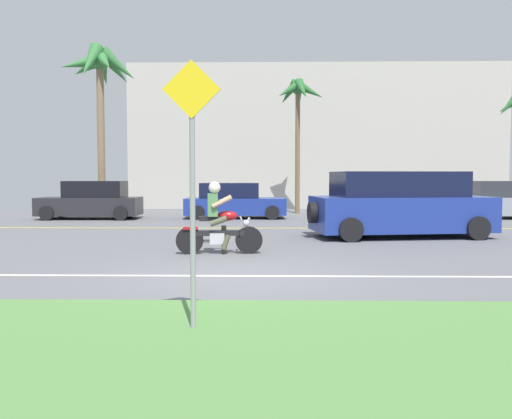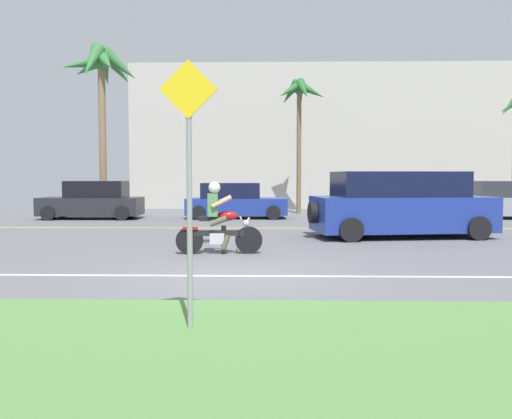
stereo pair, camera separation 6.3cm
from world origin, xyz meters
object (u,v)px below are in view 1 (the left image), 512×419
(parked_car_0, at_px, (91,201))
(parked_car_2, at_px, (388,201))
(motorcyclist, at_px, (219,223))
(suv_nearby, at_px, (400,205))
(palm_tree_1, at_px, (100,73))
(parked_car_3, at_px, (502,201))
(street_sign, at_px, (192,170))
(palm_tree_0, at_px, (298,100))
(parked_car_1, at_px, (234,202))

(parked_car_0, xyz_separation_m, parked_car_2, (11.79, -0.03, 0.04))
(motorcyclist, relative_size, suv_nearby, 0.37)
(parked_car_2, distance_m, palm_tree_1, 13.39)
(parked_car_0, bearing_deg, parked_car_2, -0.15)
(parked_car_3, relative_size, street_sign, 1.54)
(motorcyclist, distance_m, suv_nearby, 5.91)
(parked_car_3, xyz_separation_m, street_sign, (-10.31, -16.60, 1.06))
(palm_tree_0, bearing_deg, parked_car_0, -157.65)
(motorcyclist, xyz_separation_m, street_sign, (0.26, -6.14, 1.10))
(motorcyclist, bearing_deg, parked_car_0, 121.25)
(motorcyclist, xyz_separation_m, parked_car_1, (-0.30, 10.29, 0.00))
(parked_car_0, bearing_deg, street_sign, -68.71)
(motorcyclist, height_order, palm_tree_1, palm_tree_1)
(palm_tree_0, bearing_deg, street_sign, -96.42)
(suv_nearby, bearing_deg, motorcyclist, -144.03)
(suv_nearby, height_order, parked_car_0, suv_nearby)
(parked_car_1, bearing_deg, street_sign, -88.04)
(motorcyclist, xyz_separation_m, parked_car_2, (5.84, 9.77, 0.07))
(parked_car_0, height_order, parked_car_3, parked_car_0)
(motorcyclist, distance_m, parked_car_3, 14.87)
(palm_tree_0, bearing_deg, palm_tree_1, -172.01)
(motorcyclist, xyz_separation_m, palm_tree_0, (2.45, 13.25, 4.47))
(motorcyclist, height_order, street_sign, street_sign)
(suv_nearby, relative_size, parked_car_1, 1.27)
(suv_nearby, relative_size, parked_car_2, 1.31)
(motorcyclist, bearing_deg, suv_nearby, 35.97)
(motorcyclist, distance_m, parked_car_1, 10.30)
(suv_nearby, distance_m, palm_tree_1, 14.89)
(suv_nearby, bearing_deg, parked_car_1, 126.67)
(suv_nearby, xyz_separation_m, parked_car_1, (-5.08, 6.82, -0.22))
(street_sign, bearing_deg, parked_car_0, 111.29)
(street_sign, bearing_deg, parked_car_3, 58.15)
(motorcyclist, height_order, suv_nearby, suv_nearby)
(palm_tree_0, bearing_deg, parked_car_2, -45.77)
(parked_car_1, relative_size, street_sign, 1.40)
(parked_car_1, xyz_separation_m, street_sign, (0.56, -16.44, 1.10))
(parked_car_0, bearing_deg, parked_car_1, 4.99)
(parked_car_1, bearing_deg, palm_tree_0, 47.13)
(motorcyclist, distance_m, parked_car_0, 11.47)
(parked_car_0, relative_size, parked_car_3, 0.88)
(parked_car_3, distance_m, street_sign, 19.57)
(motorcyclist, relative_size, parked_car_2, 0.48)
(palm_tree_1, relative_size, street_sign, 2.51)
(motorcyclist, bearing_deg, parked_car_2, 59.14)
(parked_car_2, bearing_deg, palm_tree_0, 134.23)
(parked_car_3, bearing_deg, parked_car_2, -171.73)
(suv_nearby, height_order, palm_tree_0, palm_tree_0)
(parked_car_1, bearing_deg, motorcyclist, -88.34)
(suv_nearby, bearing_deg, palm_tree_0, 103.42)
(palm_tree_0, distance_m, street_sign, 19.80)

